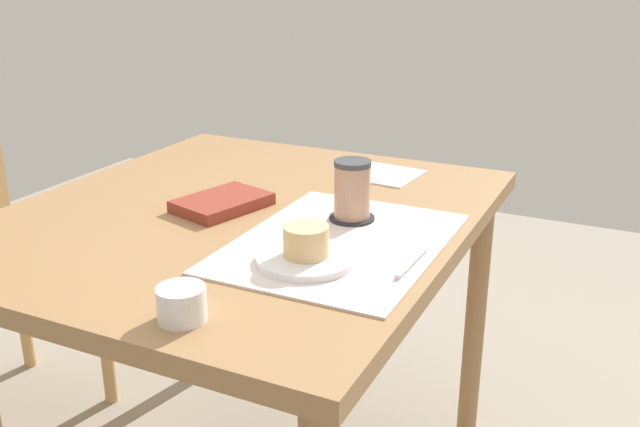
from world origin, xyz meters
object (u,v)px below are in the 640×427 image
(dining_table, at_px, (243,247))
(small_book, at_px, (222,203))
(sugar_bowl, at_px, (182,304))
(pastry_plate, at_px, (306,259))
(pastry, at_px, (306,241))
(coffee_mug, at_px, (353,189))

(dining_table, distance_m, small_book, 0.10)
(dining_table, xyz_separation_m, sugar_bowl, (-0.42, -0.17, 0.10))
(dining_table, relative_size, small_book, 5.62)
(sugar_bowl, distance_m, small_book, 0.47)
(sugar_bowl, height_order, small_book, sugar_bowl)
(dining_table, distance_m, sugar_bowl, 0.47)
(pastry_plate, bearing_deg, small_book, 58.03)
(dining_table, height_order, sugar_bowl, sugar_bowl)
(pastry, xyz_separation_m, sugar_bowl, (-0.25, 0.07, -0.02))
(small_book, bearing_deg, coffee_mug, -63.47)
(sugar_bowl, bearing_deg, small_book, 26.23)
(pastry_plate, xyz_separation_m, coffee_mug, (0.22, 0.01, 0.05))
(pastry_plate, height_order, small_book, small_book)
(pastry, height_order, coffee_mug, coffee_mug)
(dining_table, xyz_separation_m, pastry, (-0.18, -0.24, 0.12))
(pastry, xyz_separation_m, small_book, (0.17, 0.28, -0.03))
(coffee_mug, bearing_deg, pastry, -176.81)
(small_book, bearing_deg, pastry, -106.07)
(dining_table, height_order, pastry, pastry)
(pastry, bearing_deg, sugar_bowl, 164.01)
(pastry_plate, distance_m, small_book, 0.33)
(dining_table, distance_m, pastry_plate, 0.31)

